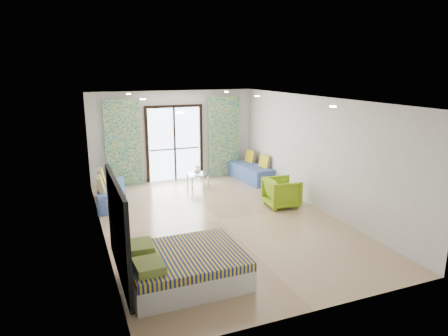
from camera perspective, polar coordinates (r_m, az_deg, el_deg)
name	(u,v)px	position (r m, az deg, el deg)	size (l,w,h in m)	color
floor	(219,220)	(9.08, -0.72, -7.45)	(5.00, 7.50, 0.01)	#9F805F
ceiling	(219,99)	(8.47, -0.77, 9.80)	(5.00, 7.50, 0.01)	silver
wall_back	(174,136)	(12.19, -7.13, 4.59)	(5.00, 0.01, 2.70)	silver
wall_front	(320,221)	(5.50, 13.61, -7.42)	(5.00, 0.01, 2.70)	silver
wall_left	(99,173)	(8.15, -17.38, -0.65)	(0.01, 7.50, 2.70)	silver
wall_right	(316,153)	(9.84, 12.98, 2.08)	(0.01, 7.50, 2.70)	silver
balcony_door	(175,139)	(12.17, -7.09, 4.14)	(1.76, 0.08, 2.28)	black
balcony_rail	(175,149)	(12.24, -7.05, 2.73)	(1.52, 0.03, 0.04)	#595451
curtain_left	(123,144)	(11.74, -14.23, 3.41)	(1.00, 0.10, 2.50)	silver
curtain_right	(224,137)	(12.51, -0.01, 4.48)	(1.00, 0.10, 2.50)	silver
downlight_a	(180,113)	(6.14, -6.30, 7.84)	(0.12, 0.12, 0.02)	#FFE0B2
downlight_b	(333,107)	(7.40, 15.30, 8.47)	(0.12, 0.12, 0.02)	#FFE0B2
downlight_c	(143,99)	(9.06, -11.52, 9.61)	(0.12, 0.12, 0.02)	#FFE0B2
downlight_d	(257,96)	(9.95, 4.77, 10.21)	(0.12, 0.12, 0.02)	#FFE0B2
downlight_e	(129,94)	(11.03, -13.48, 10.24)	(0.12, 0.12, 0.02)	#FFE0B2
downlight_f	(226,92)	(11.77, 0.35, 10.83)	(0.12, 0.12, 0.02)	#FFE0B2
headboard	(118,229)	(6.07, -14.92, -8.46)	(0.06, 2.10, 1.50)	black
switch_plate	(108,203)	(7.24, -16.26, -4.86)	(0.02, 0.10, 0.10)	silver
bed	(184,266)	(6.57, -5.68, -13.83)	(1.80, 1.47, 0.62)	silver
daybed_left	(111,194)	(10.43, -15.81, -3.60)	(0.86, 1.78, 0.85)	#405A99
daybed_right	(251,172)	(12.19, 3.92, -0.56)	(0.86, 1.78, 0.84)	#405A99
coffee_table	(198,175)	(11.56, -3.79, -1.04)	(0.56, 0.56, 0.64)	silver
vase	(197,170)	(11.55, -3.85, -0.31)	(0.21, 0.22, 0.21)	white
armchair	(282,191)	(9.94, 8.25, -3.29)	(0.76, 0.71, 0.78)	#84AE16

